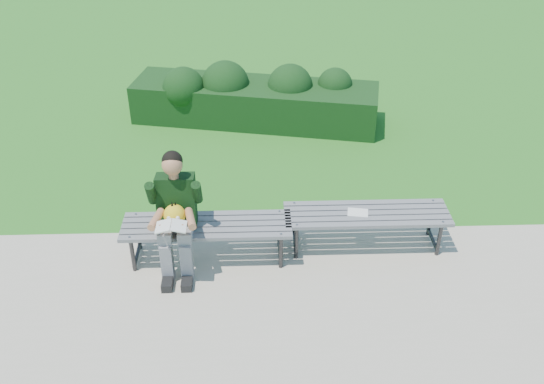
% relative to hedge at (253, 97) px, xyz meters
% --- Properties ---
extents(ground, '(80.00, 80.00, 0.00)m').
position_rel_hedge_xyz_m(ground, '(-0.01, -2.98, -0.40)').
color(ground, '#266511').
rests_on(ground, ground).
extents(walkway, '(30.00, 3.50, 0.02)m').
position_rel_hedge_xyz_m(walkway, '(-0.01, -4.73, -0.39)').
color(walkway, '#A9A48E').
rests_on(walkway, ground).
extents(hedge, '(3.87, 1.67, 0.94)m').
position_rel_hedge_xyz_m(hedge, '(0.00, 0.00, 0.00)').
color(hedge, '#164110').
rests_on(hedge, ground).
extents(bench_left, '(1.80, 0.50, 0.46)m').
position_rel_hedge_xyz_m(bench_left, '(-0.51, -3.47, 0.02)').
color(bench_left, gray).
rests_on(bench_left, walkway).
extents(bench_right, '(1.80, 0.50, 0.46)m').
position_rel_hedge_xyz_m(bench_right, '(1.22, -3.31, 0.02)').
color(bench_right, gray).
rests_on(bench_right, walkway).
extents(seated_boy, '(0.56, 0.76, 1.31)m').
position_rel_hedge_xyz_m(seated_boy, '(-0.81, -3.56, 0.32)').
color(seated_boy, gray).
rests_on(seated_boy, walkway).
extents(paper_sheet, '(0.24, 0.20, 0.01)m').
position_rel_hedge_xyz_m(paper_sheet, '(1.12, -3.31, 0.08)').
color(paper_sheet, white).
rests_on(paper_sheet, bench_right).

